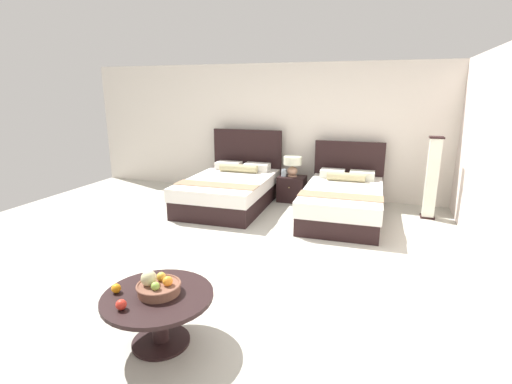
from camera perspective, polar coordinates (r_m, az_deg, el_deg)
name	(u,v)px	position (r m, az deg, el deg)	size (l,w,h in m)	color
ground_plane	(241,258)	(4.91, -2.27, -9.85)	(9.25, 10.11, 0.02)	#B6B3A6
wall_back	(301,131)	(7.61, 6.81, 9.07)	(9.25, 0.12, 2.55)	silver
wall_side_right	(507,167)	(4.74, 33.37, 3.09)	(0.12, 5.71, 2.55)	silver
bed_near_window	(231,189)	(6.95, -3.83, 0.45)	(1.47, 2.18, 1.29)	black
bed_near_corner	(343,200)	(6.45, 12.85, -1.19)	(1.32, 2.17, 1.14)	black
nightstand	(292,189)	(7.26, 5.36, 0.50)	(0.50, 0.42, 0.48)	black
table_lamp	(293,164)	(7.17, 5.49, 4.26)	(0.34, 0.34, 0.37)	tan
vase	(284,173)	(7.19, 4.18, 2.90)	(0.10, 0.10, 0.14)	#A8BBC8
coffee_table	(159,307)	(3.35, -14.36, -16.31)	(0.90, 0.90, 0.45)	black
fruit_bowl	(158,286)	(3.28, -14.47, -13.43)	(0.36, 0.36, 0.19)	brown
loose_apple	(121,305)	(3.16, -19.51, -15.59)	(0.08, 0.08, 0.08)	red
loose_orange	(116,288)	(3.40, -20.17, -13.37)	(0.08, 0.08, 0.08)	orange
floor_lamp_corner	(432,178)	(6.80, 24.79, 1.89)	(0.22, 0.22, 1.34)	black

